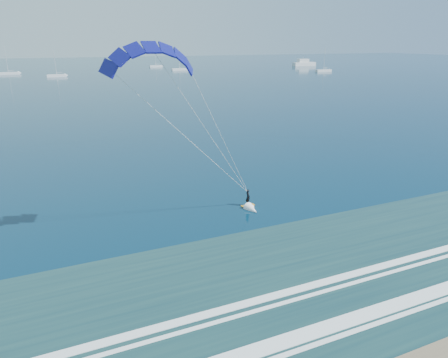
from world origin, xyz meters
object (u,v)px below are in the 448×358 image
kitesurfer_rig (207,131)px  sailboat_5 (180,69)px  sailboat_6 (324,70)px  sailboat_2 (8,73)px  sailboat_3 (57,76)px  sailboat_4 (156,66)px  motor_yacht (304,63)px

kitesurfer_rig → sailboat_5: bearing=73.4°
kitesurfer_rig → sailboat_6: size_ratio=1.36×
sailboat_2 → sailboat_3: size_ratio=1.15×
sailboat_3 → sailboat_4: size_ratio=1.08×
sailboat_2 → sailboat_5: (89.42, -6.01, -0.01)m
sailboat_3 → sailboat_6: size_ratio=0.94×
kitesurfer_rig → sailboat_3: bearing=92.5°
sailboat_4 → sailboat_6: bearing=-45.2°
sailboat_4 → kitesurfer_rig: bearing=-103.0°
motor_yacht → sailboat_5: sailboat_5 is taller
kitesurfer_rig → sailboat_2: bearing=98.3°
kitesurfer_rig → sailboat_2: size_ratio=1.25×
sailboat_6 → sailboat_4: bearing=134.8°
sailboat_4 → sailboat_5: bearing=-81.7°
motor_yacht → sailboat_6: 55.39m
kitesurfer_rig → sailboat_2: (-29.98, 205.05, -8.27)m
sailboat_2 → sailboat_3: 33.66m
motor_yacht → sailboat_5: size_ratio=1.32×
kitesurfer_rig → sailboat_3: kitesurfer_rig is taller
sailboat_3 → sailboat_5: 69.93m
sailboat_6 → kitesurfer_rig: bearing=-129.6°
kitesurfer_rig → sailboat_2: 207.39m
kitesurfer_rig → sailboat_6: kitesurfer_rig is taller
sailboat_2 → sailboat_4: (84.26, 29.21, -0.02)m
sailboat_3 → sailboat_6: sailboat_6 is taller
motor_yacht → kitesurfer_rig: bearing=-126.0°
sailboat_3 → sailboat_2: bearing=131.3°
sailboat_2 → sailboat_6: bearing=-16.5°
kitesurfer_rig → sailboat_6: (130.44, 157.54, -8.27)m
kitesurfer_rig → motor_yacht: size_ratio=1.05×
sailboat_5 → sailboat_6: (71.00, -41.50, 0.00)m
sailboat_4 → sailboat_6: 108.10m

